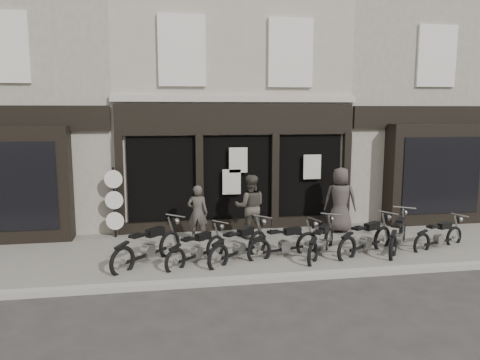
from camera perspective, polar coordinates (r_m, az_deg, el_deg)
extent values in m
plane|color=#2D2B28|center=(11.68, 2.12, -10.07)|extent=(90.00, 90.00, 0.00)
cube|color=slate|center=(12.50, 1.26, -8.52)|extent=(30.00, 4.20, 0.12)
cube|color=gray|center=(10.51, 3.57, -11.87)|extent=(30.00, 0.25, 0.13)
cube|color=#ADA394|center=(16.99, -2.06, 9.80)|extent=(7.20, 6.00, 8.20)
cube|color=black|center=(13.94, -0.31, 7.40)|extent=(7.10, 0.18, 0.90)
cube|color=black|center=(14.17, -0.34, -0.50)|extent=(6.50, 0.10, 2.95)
cube|color=black|center=(14.36, -0.29, -5.59)|extent=(7.10, 0.20, 0.44)
cube|color=#B2A99A|center=(13.97, -0.33, 9.87)|extent=(7.30, 0.22, 0.18)
cube|color=silver|center=(13.89, -7.10, 15.39)|extent=(1.35, 0.12, 2.00)
cube|color=black|center=(13.92, -7.11, 15.38)|extent=(1.05, 0.06, 1.70)
cube|color=silver|center=(14.42, 6.18, 15.16)|extent=(1.35, 0.12, 2.00)
cube|color=black|center=(14.45, 6.14, 15.14)|extent=(1.05, 0.06, 1.70)
cube|color=black|center=(13.94, -14.41, -0.71)|extent=(0.22, 0.22, 3.00)
cube|color=black|center=(13.95, -4.95, -0.47)|extent=(0.22, 0.22, 3.00)
cube|color=black|center=(14.32, 4.25, -0.23)|extent=(0.22, 0.22, 3.00)
cube|color=black|center=(15.05, 12.78, 0.01)|extent=(0.22, 0.22, 3.00)
cube|color=beige|center=(13.90, -0.22, 2.44)|extent=(0.55, 0.04, 0.75)
cube|color=beige|center=(14.49, 8.79, 1.60)|extent=(0.55, 0.04, 0.75)
cube|color=beige|center=(13.95, -1.03, -0.23)|extent=(0.55, 0.04, 0.75)
cube|color=#A09B87|center=(17.31, -23.66, 9.07)|extent=(5.50, 6.00, 8.20)
cube|color=black|center=(14.21, -26.24, -0.55)|extent=(3.20, 0.70, 3.20)
cube|color=black|center=(13.88, -26.64, -0.77)|extent=(2.60, 0.06, 2.40)
cube|color=black|center=(14.36, -26.39, 6.75)|extent=(5.40, 0.16, 0.70)
cube|color=silver|center=(14.46, -26.89, 14.29)|extent=(1.30, 0.10, 1.90)
cube|color=black|center=(14.49, -26.85, 14.28)|extent=(1.00, 0.06, 1.60)
cube|color=#A09B87|center=(18.93, 17.62, 9.28)|extent=(5.50, 6.00, 8.20)
cube|color=black|center=(16.15, 22.69, 0.67)|extent=(3.20, 0.70, 3.20)
cube|color=black|center=(15.86, 23.36, 0.49)|extent=(2.60, 0.06, 2.40)
cube|color=black|center=(16.27, 22.49, 7.10)|extent=(5.40, 0.16, 0.70)
cube|color=silver|center=(16.37, 22.86, 13.76)|extent=(1.30, 0.10, 1.90)
cube|color=black|center=(16.39, 22.80, 13.75)|extent=(1.00, 0.06, 1.60)
torus|color=black|center=(11.99, -8.57, -7.85)|extent=(0.58, 0.60, 0.74)
torus|color=black|center=(10.93, -14.14, -9.65)|extent=(0.58, 0.60, 0.74)
cube|color=black|center=(11.46, -11.21, -8.93)|extent=(0.92, 0.97, 0.06)
cube|color=gray|center=(11.45, -11.15, -8.49)|extent=(0.32, 0.32, 0.28)
cube|color=black|center=(11.52, -10.30, -6.24)|extent=(0.48, 0.49, 0.18)
cube|color=black|center=(11.09, -12.48, -6.65)|extent=(0.38, 0.38, 0.06)
cylinder|color=gray|center=(11.98, -7.88, -4.32)|extent=(0.48, 0.46, 0.04)
torus|color=black|center=(11.82, -3.03, -8.25)|extent=(0.54, 0.49, 0.64)
torus|color=black|center=(10.88, -7.89, -9.81)|extent=(0.54, 0.49, 0.64)
cube|color=black|center=(11.35, -5.35, -9.19)|extent=(0.87, 0.78, 0.06)
cube|color=gray|center=(11.34, -5.29, -8.80)|extent=(0.28, 0.28, 0.25)
cube|color=black|center=(11.40, -4.52, -6.83)|extent=(0.43, 0.41, 0.16)
cube|color=black|center=(11.02, -6.41, -7.19)|extent=(0.34, 0.33, 0.06)
cylinder|color=gray|center=(11.80, -2.38, -5.14)|extent=(0.39, 0.43, 0.03)
torus|color=black|center=(12.04, 2.11, -7.80)|extent=(0.59, 0.52, 0.70)
torus|color=black|center=(10.95, -2.69, -9.48)|extent=(0.59, 0.52, 0.70)
cube|color=black|center=(11.49, -0.17, -8.80)|extent=(0.96, 0.83, 0.06)
cube|color=gray|center=(11.48, -0.11, -8.39)|extent=(0.31, 0.30, 0.27)
cube|color=black|center=(11.56, 0.68, -6.27)|extent=(0.47, 0.44, 0.17)
cube|color=black|center=(11.13, -1.19, -6.65)|extent=(0.37, 0.36, 0.06)
cylinder|color=gray|center=(12.04, 2.78, -4.48)|extent=(0.41, 0.48, 0.04)
torus|color=black|center=(12.18, 8.17, -7.78)|extent=(0.65, 0.27, 0.65)
torus|color=black|center=(11.48, 2.33, -8.72)|extent=(0.65, 0.27, 0.65)
cube|color=black|center=(11.83, 5.34, -8.43)|extent=(1.11, 0.37, 0.06)
cube|color=gray|center=(11.81, 5.43, -8.06)|extent=(0.27, 0.23, 0.25)
cube|color=black|center=(11.83, 6.41, -6.20)|extent=(0.47, 0.28, 0.16)
cube|color=black|center=(11.55, 4.14, -6.34)|extent=(0.33, 0.27, 0.06)
cylinder|color=gray|center=(12.14, 9.07, -4.76)|extent=(0.19, 0.55, 0.03)
torus|color=black|center=(12.65, 10.73, -7.19)|extent=(0.46, 0.60, 0.67)
torus|color=black|center=(11.33, 8.84, -9.01)|extent=(0.46, 0.60, 0.67)
cube|color=black|center=(12.00, 9.83, -8.23)|extent=(0.72, 0.98, 0.06)
cube|color=gray|center=(12.00, 9.87, -7.85)|extent=(0.28, 0.30, 0.26)
cube|color=black|center=(12.12, 10.22, -5.85)|extent=(0.40, 0.47, 0.17)
cube|color=black|center=(11.59, 9.50, -6.29)|extent=(0.33, 0.36, 0.06)
cylinder|color=gray|center=(12.70, 11.06, -4.11)|extent=(0.49, 0.36, 0.04)
torus|color=black|center=(13.00, 16.92, -6.91)|extent=(0.66, 0.44, 0.70)
torus|color=black|center=(11.81, 12.88, -8.31)|extent=(0.66, 0.44, 0.70)
cube|color=black|center=(12.41, 14.99, -7.76)|extent=(1.09, 0.66, 0.06)
cube|color=gray|center=(12.40, 15.06, -7.38)|extent=(0.31, 0.29, 0.27)
cube|color=black|center=(12.50, 15.79, -5.41)|extent=(0.50, 0.39, 0.18)
cube|color=black|center=(12.03, 14.23, -5.70)|extent=(0.37, 0.34, 0.06)
cylinder|color=gray|center=(13.03, 17.60, -3.81)|extent=(0.33, 0.54, 0.04)
torus|color=black|center=(13.66, 19.15, -6.24)|extent=(0.51, 0.63, 0.72)
torus|color=black|center=(12.19, 18.13, -7.95)|extent=(0.51, 0.63, 0.72)
cube|color=black|center=(12.94, 18.66, -7.23)|extent=(0.80, 1.04, 0.06)
cube|color=gray|center=(12.94, 18.69, -6.84)|extent=(0.30, 0.32, 0.27)
cube|color=black|center=(13.08, 18.94, -4.87)|extent=(0.44, 0.50, 0.18)
cube|color=black|center=(12.50, 18.56, -5.26)|extent=(0.36, 0.38, 0.06)
cylinder|color=gray|center=(13.73, 19.43, -3.19)|extent=(0.51, 0.40, 0.04)
torus|color=black|center=(14.05, 24.61, -6.37)|extent=(0.60, 0.29, 0.61)
torus|color=black|center=(13.02, 21.28, -7.31)|extent=(0.60, 0.29, 0.61)
cube|color=black|center=(13.54, 23.00, -6.97)|extent=(1.02, 0.42, 0.05)
cube|color=gray|center=(13.53, 23.06, -6.66)|extent=(0.26, 0.23, 0.23)
cube|color=black|center=(13.62, 23.69, -5.11)|extent=(0.44, 0.29, 0.15)
cube|color=black|center=(13.22, 22.41, -5.28)|extent=(0.32, 0.26, 0.05)
cylinder|color=gray|center=(14.07, 25.23, -3.89)|extent=(0.22, 0.50, 0.03)
imported|color=#413B35|center=(13.04, -5.19, -4.02)|extent=(0.63, 0.48, 1.56)
imported|color=#454037|center=(13.21, 1.24, -3.26)|extent=(0.97, 0.81, 1.81)
imported|color=#3E3734|center=(14.16, 12.12, -2.38)|extent=(1.11, 0.93, 1.94)
cylinder|color=black|center=(13.99, -14.89, -7.08)|extent=(0.33, 0.33, 0.06)
cylinder|color=black|center=(13.75, -15.06, -2.92)|extent=(0.06, 0.06, 2.13)
cylinder|color=black|center=(13.60, -15.19, 0.12)|extent=(0.52, 0.12, 0.52)
cylinder|color=silver|center=(13.58, -15.20, 0.10)|extent=(0.51, 0.09, 0.52)
cylinder|color=black|center=(13.70, -15.09, -2.37)|extent=(0.52, 0.12, 0.52)
cylinder|color=silver|center=(13.68, -15.10, -2.39)|extent=(0.51, 0.09, 0.52)
cylinder|color=black|center=(13.82, -14.99, -4.82)|extent=(0.52, 0.12, 0.52)
cylinder|color=silver|center=(13.80, -15.00, -4.84)|extent=(0.51, 0.09, 0.52)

